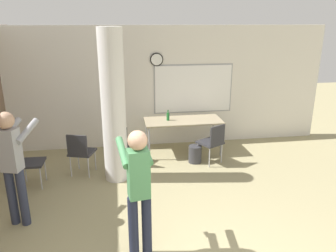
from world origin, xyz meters
TOP-DOWN VIEW (x-y plane):
  - wall_back at (0.02, 5.06)m, footprint 8.00×0.15m
  - support_pillar at (-1.05, 3.30)m, footprint 0.44×0.44m
  - folding_table at (0.45, 4.38)m, footprint 1.72×0.76m
  - bottle_on_table at (0.11, 4.41)m, footprint 0.07×0.07m
  - waste_bin at (0.60, 3.80)m, footprint 0.28×0.28m
  - chair_near_pillar at (-1.72, 3.54)m, footprint 0.55×0.55m
  - chair_table_right at (0.94, 3.68)m, footprint 0.60×0.60m
  - chair_by_left_wall at (-2.63, 3.24)m, footprint 0.45×0.45m
  - chair_table_left at (-0.90, 3.95)m, footprint 0.62×0.62m
  - person_playing_front at (-0.77, 1.07)m, footprint 0.44×0.65m
  - person_watching_back at (-2.47, 2.05)m, footprint 0.52×0.69m

SIDE VIEW (x-z plane):
  - waste_bin at x=0.60m, z-range 0.00..0.37m
  - chair_near_pillar at x=-1.72m, z-range 0.08..0.95m
  - chair_table_right at x=0.94m, z-range 0.08..0.95m
  - chair_by_left_wall at x=-2.63m, z-range 0.08..0.95m
  - chair_table_left at x=-0.90m, z-range 0.08..0.95m
  - folding_table at x=0.45m, z-range 0.34..1.12m
  - bottle_on_table at x=0.11m, z-range 0.75..0.98m
  - person_playing_front at x=-0.77m, z-range 0.15..1.85m
  - person_watching_back at x=-2.47m, z-range 0.15..1.88m
  - wall_back at x=0.02m, z-range 0.00..2.80m
  - support_pillar at x=-1.05m, z-range 0.00..2.80m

